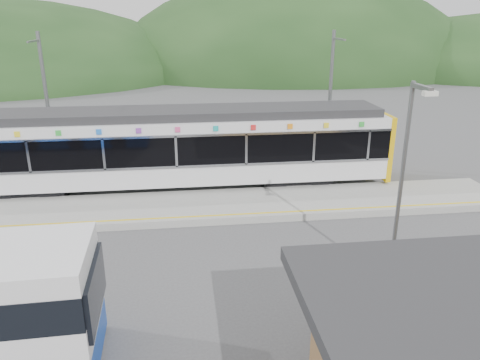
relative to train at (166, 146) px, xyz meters
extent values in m
plane|color=#4C4C4F|center=(1.39, -6.00, -2.06)|extent=(120.00, 120.00, 0.00)
ellipsoid|color=#1E3D19|center=(17.39, 48.00, -2.06)|extent=(52.00, 39.00, 26.00)
cube|color=#9E9E99|center=(1.39, -2.70, -1.91)|extent=(26.00, 3.20, 0.30)
cube|color=yellow|center=(1.39, -4.00, -1.76)|extent=(26.00, 0.10, 0.01)
cube|color=black|center=(-6.02, 0.00, -1.76)|extent=(3.20, 2.20, 0.56)
cube|color=black|center=(5.98, 0.00, -1.76)|extent=(3.20, 2.20, 0.56)
cube|color=silver|center=(-0.02, 0.00, -1.02)|extent=(20.00, 2.90, 0.92)
cube|color=black|center=(-0.02, 0.00, 0.16)|extent=(20.00, 2.96, 1.45)
cube|color=silver|center=(-0.02, -1.50, -0.51)|extent=(20.00, 0.05, 0.10)
cube|color=silver|center=(-0.02, -1.50, 0.84)|extent=(20.00, 0.05, 0.10)
cube|color=silver|center=(-0.02, 0.00, 1.11)|extent=(20.00, 2.90, 0.45)
cube|color=#2D2D30|center=(-0.02, 0.00, 1.52)|extent=(19.40, 2.50, 0.36)
cube|color=#E2B00B|center=(10.10, 0.00, -0.16)|extent=(0.24, 2.92, 3.00)
cube|color=silver|center=(-5.52, -1.50, 0.16)|extent=(0.10, 0.05, 1.35)
cube|color=silver|center=(-2.52, -1.50, 0.16)|extent=(0.10, 0.05, 1.35)
cube|color=silver|center=(0.48, -1.50, 0.16)|extent=(0.10, 0.05, 1.35)
cube|color=silver|center=(3.48, -1.50, 0.16)|extent=(0.10, 0.05, 1.35)
cube|color=silver|center=(6.48, -1.50, 0.16)|extent=(0.10, 0.05, 1.35)
cube|color=silver|center=(8.98, -1.50, 0.16)|extent=(0.10, 0.05, 1.35)
cube|color=yellow|center=(-5.82, -1.49, 1.12)|extent=(0.22, 0.04, 0.22)
cube|color=green|center=(-4.22, -1.49, 1.12)|extent=(0.22, 0.04, 0.22)
cube|color=blue|center=(-2.62, -1.49, 1.12)|extent=(0.22, 0.04, 0.22)
cube|color=purple|center=(-1.02, -1.49, 1.12)|extent=(0.22, 0.04, 0.22)
cube|color=#E54C8C|center=(0.58, -1.49, 1.12)|extent=(0.22, 0.04, 0.22)
cube|color=#19A5A5|center=(2.18, -1.49, 1.12)|extent=(0.22, 0.04, 0.22)
cube|color=red|center=(3.78, -1.49, 1.12)|extent=(0.22, 0.04, 0.22)
cube|color=orange|center=(5.38, -1.49, 1.12)|extent=(0.22, 0.04, 0.22)
cube|color=yellow|center=(6.98, -1.49, 1.12)|extent=(0.22, 0.04, 0.22)
cube|color=green|center=(8.58, -1.49, 1.12)|extent=(0.22, 0.04, 0.22)
cylinder|color=slate|center=(-5.61, 2.60, 1.44)|extent=(0.18, 0.18, 7.00)
cube|color=slate|center=(-5.61, 1.80, 4.54)|extent=(0.08, 1.80, 0.08)
cylinder|color=slate|center=(8.39, 2.60, 1.44)|extent=(0.18, 0.18, 7.00)
cube|color=slate|center=(8.39, 1.80, 4.54)|extent=(0.08, 1.80, 0.08)
cylinder|color=black|center=(-3.05, -11.43, -1.61)|extent=(0.99, 2.66, 0.90)
cylinder|color=slate|center=(6.86, -9.00, 0.97)|extent=(0.12, 0.12, 6.08)
cube|color=slate|center=(6.86, -9.45, 3.91)|extent=(0.13, 1.01, 0.12)
cube|color=silver|center=(6.86, -9.91, 3.83)|extent=(0.35, 0.18, 0.12)
camera|label=1|loc=(0.80, -20.74, 5.67)|focal=35.00mm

